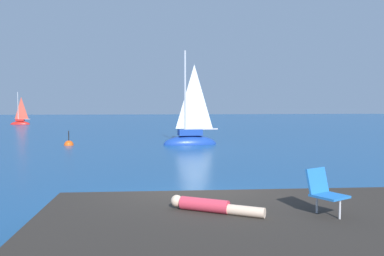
# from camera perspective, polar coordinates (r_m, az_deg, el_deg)

# --- Properties ---
(ground_plane) EXTENTS (160.00, 160.00, 0.00)m
(ground_plane) POSITION_cam_1_polar(r_m,az_deg,el_deg) (9.93, 0.38, -11.09)
(ground_plane) COLOR navy
(shore_ledge) EXTENTS (7.66, 4.29, 0.55)m
(shore_ledge) POSITION_cam_1_polar(r_m,az_deg,el_deg) (7.54, 8.62, -13.69)
(shore_ledge) COLOR #2D2823
(shore_ledge) RESTS_ON ground
(boulder_seaward) EXTENTS (1.10, 1.06, 0.64)m
(boulder_seaward) POSITION_cam_1_polar(r_m,az_deg,el_deg) (10.67, 21.83, -10.30)
(boulder_seaward) COLOR #292724
(boulder_seaward) RESTS_ON ground
(boulder_inland) EXTENTS (1.40, 1.41, 0.71)m
(boulder_inland) POSITION_cam_1_polar(r_m,az_deg,el_deg) (9.94, 16.55, -11.22)
(boulder_inland) COLOR #302B1F
(boulder_inland) RESTS_ON ground
(sailboat_near) EXTENTS (3.36, 1.43, 6.12)m
(sailboat_near) POSITION_cam_1_polar(r_m,az_deg,el_deg) (24.87, -0.23, -1.51)
(sailboat_near) COLOR #193D99
(sailboat_near) RESTS_ON ground
(sailboat_far) EXTENTS (2.22, 0.84, 4.07)m
(sailboat_far) POSITION_cam_1_polar(r_m,az_deg,el_deg) (51.77, -22.46, 0.70)
(sailboat_far) COLOR red
(sailboat_far) RESTS_ON ground
(person_sunbather) EXTENTS (1.59, 1.00, 0.25)m
(person_sunbather) POSITION_cam_1_polar(r_m,az_deg,el_deg) (7.52, 2.64, -10.62)
(person_sunbather) COLOR #DB384C
(person_sunbather) RESTS_ON shore_ledge
(beach_chair) EXTENTS (0.71, 0.75, 0.80)m
(beach_chair) POSITION_cam_1_polar(r_m,az_deg,el_deg) (7.64, 17.62, -8.05)
(beach_chair) COLOR blue
(beach_chair) RESTS_ON shore_ledge
(marker_buoy) EXTENTS (0.56, 0.56, 1.13)m
(marker_buoy) POSITION_cam_1_polar(r_m,az_deg,el_deg) (25.50, -16.51, -2.26)
(marker_buoy) COLOR #EA5114
(marker_buoy) RESTS_ON ground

